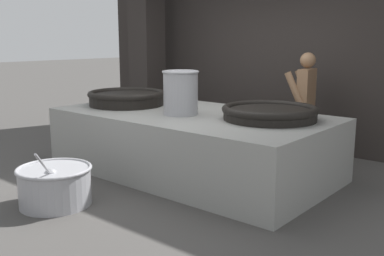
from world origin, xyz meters
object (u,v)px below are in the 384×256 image
(giant_wok_far, at_px, (270,112))
(stock_pot, at_px, (181,92))
(prep_bowl_vegetables, at_px, (55,184))
(giant_wok_near, at_px, (127,97))
(cook, at_px, (305,103))

(giant_wok_far, xyz_separation_m, stock_pot, (-1.09, -0.41, 0.20))
(giant_wok_far, distance_m, stock_pot, 1.18)
(stock_pot, bearing_deg, prep_bowl_vegetables, -100.69)
(giant_wok_near, relative_size, stock_pot, 1.99)
(stock_pot, height_order, cook, cook)
(stock_pot, relative_size, prep_bowl_vegetables, 0.64)
(cook, bearing_deg, stock_pot, 51.16)
(giant_wok_far, height_order, stock_pot, stock_pot)
(giant_wok_far, distance_m, prep_bowl_vegetables, 2.64)
(cook, relative_size, prep_bowl_vegetables, 1.81)
(giant_wok_far, xyz_separation_m, prep_bowl_vegetables, (-1.41, -2.12, -0.67))
(stock_pot, bearing_deg, giant_wok_far, 20.60)
(giant_wok_near, distance_m, giant_wok_far, 2.28)
(giant_wok_near, bearing_deg, prep_bowl_vegetables, -65.04)
(stock_pot, relative_size, cook, 0.36)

